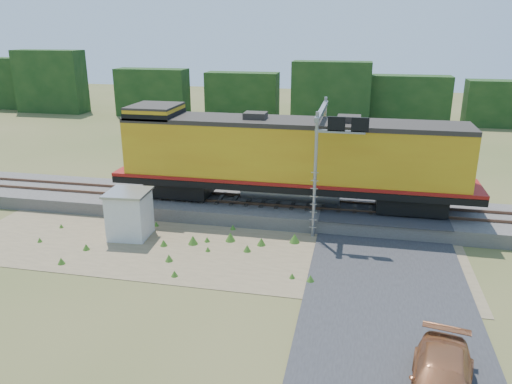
% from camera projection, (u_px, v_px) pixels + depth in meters
% --- Properties ---
extents(ground, '(140.00, 140.00, 0.00)m').
position_uv_depth(ground, '(241.00, 256.00, 24.77)').
color(ground, '#475123').
rests_on(ground, ground).
extents(ballast, '(70.00, 5.00, 0.80)m').
position_uv_depth(ballast, '(264.00, 208.00, 30.22)').
color(ballast, slate).
rests_on(ballast, ground).
extents(rails, '(70.00, 1.54, 0.16)m').
position_uv_depth(rails, '(264.00, 200.00, 30.07)').
color(rails, brown).
rests_on(rails, ballast).
extents(dirt_shoulder, '(26.00, 8.00, 0.03)m').
position_uv_depth(dirt_shoulder, '(205.00, 248.00, 25.62)').
color(dirt_shoulder, '#8C7754').
rests_on(dirt_shoulder, ground).
extents(road, '(7.00, 66.00, 0.86)m').
position_uv_depth(road, '(385.00, 261.00, 24.07)').
color(road, '#38383A').
rests_on(road, ground).
extents(tree_line_north, '(130.00, 3.00, 6.50)m').
position_uv_depth(tree_line_north, '(315.00, 95.00, 59.09)').
color(tree_line_north, '#143312').
rests_on(tree_line_north, ground).
extents(weed_clumps, '(15.00, 6.20, 0.56)m').
position_uv_depth(weed_clumps, '(175.00, 249.00, 25.55)').
color(weed_clumps, '#3A6B1E').
rests_on(weed_clumps, ground).
extents(locomotive, '(21.18, 3.23, 5.46)m').
position_uv_depth(locomotive, '(286.00, 157.00, 28.94)').
color(locomotive, black).
rests_on(locomotive, rails).
extents(shed, '(2.32, 2.32, 2.58)m').
position_uv_depth(shed, '(130.00, 214.00, 26.69)').
color(shed, silver).
rests_on(shed, ground).
extents(signal_gantry, '(2.69, 6.20, 6.80)m').
position_uv_depth(signal_gantry, '(326.00, 136.00, 27.42)').
color(signal_gantry, gray).
rests_on(signal_gantry, ground).
extents(car, '(2.64, 4.80, 1.32)m').
position_uv_depth(car, '(441.00, 382.00, 15.04)').
color(car, '#B46D42').
rests_on(car, ground).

